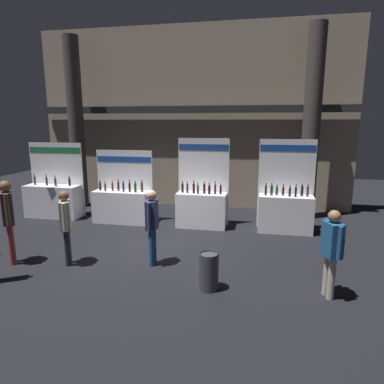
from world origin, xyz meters
TOP-DOWN VIEW (x-y plane):
  - ground_plane at (0.00, 0.00)m, footprint 24.00×24.00m
  - hall_colonnade at (0.00, 4.47)m, footprint 11.20×1.32m
  - exhibitor_booth_0 at (-4.09, 2.15)m, footprint 1.86×0.74m
  - exhibitor_booth_1 at (-1.66, 2.03)m, footprint 1.81×0.66m
  - exhibitor_booth_2 at (0.83, 2.05)m, footprint 1.52×0.66m
  - exhibitor_booth_3 at (3.22, 2.05)m, footprint 1.56×0.66m
  - trash_bin at (1.60, -1.72)m, footprint 0.36×0.36m
  - visitor_0 at (3.72, -1.59)m, footprint 0.34×0.52m
  - visitor_1 at (-2.81, -1.39)m, footprint 0.39×0.43m
  - visitor_4 at (-1.57, -1.21)m, footprint 0.35×0.48m
  - visitor_5 at (0.24, -0.85)m, footprint 0.22×0.48m

SIDE VIEW (x-z plane):
  - ground_plane at x=0.00m, z-range 0.00..0.00m
  - trash_bin at x=1.60m, z-range 0.00..0.71m
  - exhibitor_booth_1 at x=-1.66m, z-range -0.52..1.68m
  - exhibitor_booth_0 at x=-4.09m, z-range -0.58..1.82m
  - exhibitor_booth_2 at x=0.83m, z-range -0.66..1.93m
  - exhibitor_booth_3 at x=3.22m, z-range -0.65..1.93m
  - visitor_0 at x=3.72m, z-range 0.15..1.74m
  - visitor_4 at x=-1.57m, z-range 0.14..1.79m
  - visitor_5 at x=0.24m, z-range 0.14..1.79m
  - visitor_1 at x=-2.81m, z-range 0.18..2.03m
  - hall_colonnade at x=0.00m, z-range -0.02..6.30m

